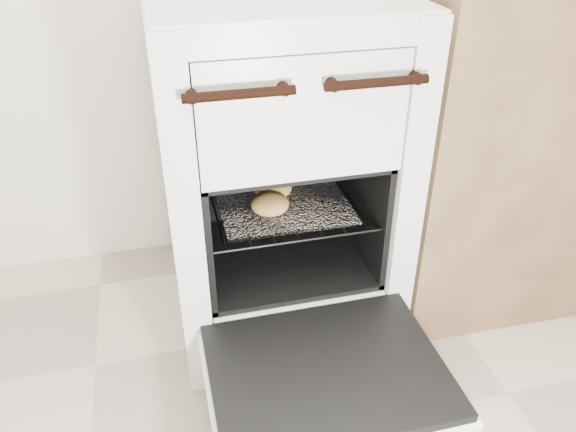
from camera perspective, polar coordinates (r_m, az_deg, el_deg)
name	(u,v)px	position (r m, az deg, el deg)	size (l,w,h in m)	color
stove	(275,174)	(1.48, -1.31, 4.31)	(0.57, 0.64, 0.88)	silver
oven_door	(327,373)	(1.25, 3.96, -15.61)	(0.51, 0.40, 0.04)	black
oven_rack	(281,201)	(1.45, -0.73, 1.56)	(0.42, 0.40, 0.01)	black
foil_sheet	(283,202)	(1.43, -0.56, 1.39)	(0.32, 0.29, 0.01)	white
baked_rolls	(272,193)	(1.42, -1.62, 2.33)	(0.16, 0.21, 0.05)	tan
counter	(531,131)	(1.80, 23.47, 7.91)	(0.92, 0.61, 0.92)	olive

